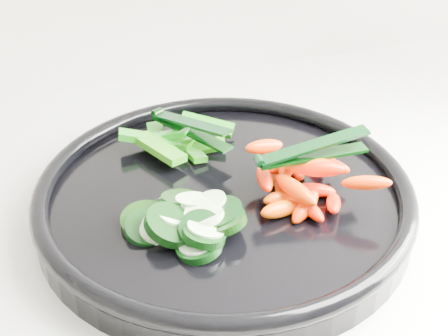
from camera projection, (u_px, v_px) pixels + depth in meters
name	position (u px, v px, depth m)	size (l,w,h in m)	color
veggie_tray	(224.00, 197.00, 0.62)	(0.48, 0.48, 0.04)	black
cucumber_pile	(183.00, 222.00, 0.56)	(0.12, 0.11, 0.04)	black
carrot_pile	(301.00, 179.00, 0.61)	(0.12, 0.14, 0.06)	#F64900
pepper_pile	(176.00, 141.00, 0.69)	(0.13, 0.11, 0.04)	#09680A
tong_carrot	(310.00, 151.00, 0.59)	(0.11, 0.02, 0.02)	black
tong_pepper	(189.00, 127.00, 0.68)	(0.07, 0.11, 0.02)	black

